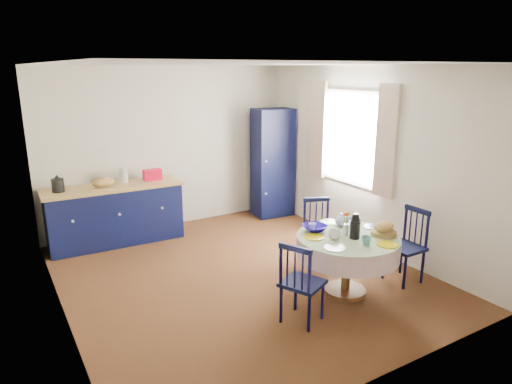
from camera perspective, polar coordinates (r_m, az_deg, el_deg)
floor at (r=5.68m, az=-1.93°, el=-10.38°), size 4.50×4.50×0.00m
ceiling at (r=5.12m, az=-2.18°, el=15.71°), size 4.50×4.50×0.00m
wall_back at (r=7.28m, az=-10.72°, el=5.43°), size 4.00×0.02×2.50m
wall_left at (r=4.67m, az=-24.04°, el=-1.10°), size 0.02×4.50×2.50m
wall_right at (r=6.45m, az=13.71°, el=4.03°), size 0.02×4.50×2.50m
window at (r=6.59m, az=11.74°, el=6.79°), size 0.10×1.74×1.45m
kitchen_counter at (r=6.86m, az=-17.21°, el=-2.55°), size 1.92×0.65×1.09m
pantry_cabinet at (r=7.72m, az=2.09°, el=3.66°), size 0.68×0.51×1.82m
dining_table at (r=5.15m, az=11.46°, el=-6.64°), size 1.13×1.15×0.96m
chair_left at (r=4.56m, az=5.61°, el=-11.17°), size 0.49×0.50×0.86m
chair_far at (r=5.90m, az=7.81°, el=-4.95°), size 0.49×0.48×0.86m
chair_right at (r=5.68m, az=18.35°, el=-6.30°), size 0.38×0.40×0.88m
mug_a at (r=4.99m, az=9.81°, el=-5.25°), size 0.13×0.13×0.10m
mug_b at (r=4.89m, az=13.63°, el=-5.93°), size 0.10×0.10×0.09m
mug_c at (r=5.43m, az=12.41°, el=-3.75°), size 0.11×0.11×0.09m
mug_d at (r=5.22m, az=7.04°, el=-4.32°), size 0.09×0.09×0.08m
cobalt_bowl at (r=5.20m, az=7.38°, el=-4.48°), size 0.28×0.28×0.07m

